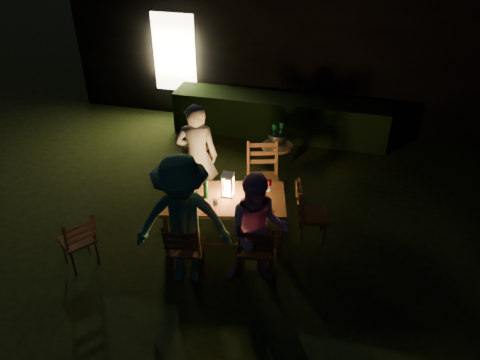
% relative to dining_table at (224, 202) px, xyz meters
% --- Properties ---
extents(garden_envelope, '(40.00, 40.00, 3.20)m').
position_rel_dining_table_xyz_m(garden_envelope, '(0.67, 5.74, 0.95)').
color(garden_envelope, black).
rests_on(garden_envelope, ground).
extents(dining_table, '(1.81, 1.18, 0.70)m').
position_rel_dining_table_xyz_m(dining_table, '(0.00, 0.00, 0.00)').
color(dining_table, '#462717').
rests_on(dining_table, ground).
extents(chair_near_left, '(0.51, 0.54, 0.99)m').
position_rel_dining_table_xyz_m(chair_near_left, '(-0.27, -0.85, -0.33)').
color(chair_near_left, '#462717').
rests_on(chair_near_left, ground).
extents(chair_near_right, '(0.51, 0.54, 1.01)m').
position_rel_dining_table_xyz_m(chair_near_right, '(0.61, -0.65, -0.32)').
color(chair_near_right, '#462717').
rests_on(chair_near_right, ground).
extents(chair_far_left, '(0.57, 0.59, 1.01)m').
position_rel_dining_table_xyz_m(chair_far_left, '(-0.61, 0.65, -0.32)').
color(chair_far_left, '#462717').
rests_on(chair_far_left, ground).
extents(chair_far_right, '(0.61, 0.63, 1.07)m').
position_rel_dining_table_xyz_m(chair_far_right, '(0.36, 0.87, -0.30)').
color(chair_far_right, '#462717').
rests_on(chair_far_right, ground).
extents(chair_end, '(0.51, 0.48, 0.93)m').
position_rel_dining_table_xyz_m(chair_end, '(1.20, 0.27, -0.35)').
color(chair_end, '#462717').
rests_on(chair_end, ground).
extents(chair_spare, '(0.59, 0.58, 0.90)m').
position_rel_dining_table_xyz_m(chair_spare, '(-1.70, -1.02, -0.35)').
color(chair_spare, '#462717').
rests_on(chair_spare, ground).
extents(person_house_side, '(0.70, 0.54, 1.72)m').
position_rel_dining_table_xyz_m(person_house_side, '(-0.62, 0.70, 0.23)').
color(person_house_side, beige).
rests_on(person_house_side, ground).
extents(person_opp_right, '(0.88, 0.75, 1.57)m').
position_rel_dining_table_xyz_m(person_opp_right, '(0.62, -0.70, 0.16)').
color(person_opp_right, '#C688AD').
rests_on(person_opp_right, ground).
extents(person_opp_left, '(1.29, 0.92, 1.81)m').
position_rel_dining_table_xyz_m(person_opp_left, '(-0.26, -0.90, 0.28)').
color(person_opp_left, '#376E55').
rests_on(person_opp_left, ground).
extents(lantern, '(0.16, 0.16, 0.35)m').
position_rel_dining_table_xyz_m(lantern, '(0.04, 0.06, 0.23)').
color(lantern, white).
rests_on(lantern, dining_table).
extents(plate_far_left, '(0.25, 0.25, 0.01)m').
position_rel_dining_table_xyz_m(plate_far_left, '(-0.59, 0.09, 0.08)').
color(plate_far_left, white).
rests_on(plate_far_left, dining_table).
extents(plate_near_left, '(0.25, 0.25, 0.01)m').
position_rel_dining_table_xyz_m(plate_near_left, '(-0.49, -0.34, 0.08)').
color(plate_near_left, white).
rests_on(plate_near_left, dining_table).
extents(plate_far_right, '(0.25, 0.25, 0.01)m').
position_rel_dining_table_xyz_m(plate_far_right, '(0.39, 0.31, 0.08)').
color(plate_far_right, white).
rests_on(plate_far_right, dining_table).
extents(plate_near_right, '(0.25, 0.25, 0.01)m').
position_rel_dining_table_xyz_m(plate_near_right, '(0.49, -0.11, 0.08)').
color(plate_near_right, white).
rests_on(plate_near_right, dining_table).
extents(wineglass_a, '(0.06, 0.06, 0.18)m').
position_rel_dining_table_xyz_m(wineglass_a, '(-0.35, 0.21, 0.16)').
color(wineglass_a, '#59070F').
rests_on(wineglass_a, dining_table).
extents(wineglass_b, '(0.06, 0.06, 0.18)m').
position_rel_dining_table_xyz_m(wineglass_b, '(-0.68, -0.28, 0.16)').
color(wineglass_b, '#59070F').
rests_on(wineglass_b, dining_table).
extents(wineglass_c, '(0.06, 0.06, 0.18)m').
position_rel_dining_table_xyz_m(wineglass_c, '(0.35, -0.21, 0.16)').
color(wineglass_c, '#59070F').
rests_on(wineglass_c, dining_table).
extents(wineglass_d, '(0.06, 0.06, 0.18)m').
position_rel_dining_table_xyz_m(wineglass_d, '(0.56, 0.31, 0.16)').
color(wineglass_d, '#59070F').
rests_on(wineglass_d, dining_table).
extents(wineglass_e, '(0.06, 0.06, 0.18)m').
position_rel_dining_table_xyz_m(wineglass_e, '(-0.03, -0.31, 0.16)').
color(wineglass_e, silver).
rests_on(wineglass_e, dining_table).
extents(bottle_table, '(0.07, 0.07, 0.28)m').
position_rel_dining_table_xyz_m(bottle_table, '(-0.24, -0.06, 0.21)').
color(bottle_table, '#0F471E').
rests_on(bottle_table, dining_table).
extents(napkin_left, '(0.18, 0.14, 0.01)m').
position_rel_dining_table_xyz_m(napkin_left, '(-0.08, -0.35, 0.07)').
color(napkin_left, red).
rests_on(napkin_left, dining_table).
extents(napkin_right, '(0.18, 0.14, 0.01)m').
position_rel_dining_table_xyz_m(napkin_right, '(0.60, -0.17, 0.07)').
color(napkin_right, red).
rests_on(napkin_right, dining_table).
extents(phone, '(0.14, 0.07, 0.01)m').
position_rel_dining_table_xyz_m(phone, '(-0.54, -0.43, 0.07)').
color(phone, black).
rests_on(phone, dining_table).
extents(side_table, '(0.51, 0.51, 0.69)m').
position_rel_dining_table_xyz_m(side_table, '(0.44, 1.65, -0.02)').
color(side_table, '#916A48').
rests_on(side_table, ground).
extents(ice_bucket, '(0.30, 0.30, 0.22)m').
position_rel_dining_table_xyz_m(ice_bucket, '(0.44, 1.65, 0.17)').
color(ice_bucket, '#A5A8AD').
rests_on(ice_bucket, side_table).
extents(bottle_bucket_a, '(0.07, 0.07, 0.32)m').
position_rel_dining_table_xyz_m(bottle_bucket_a, '(0.39, 1.61, 0.22)').
color(bottle_bucket_a, '#0F471E').
rests_on(bottle_bucket_a, side_table).
extents(bottle_bucket_b, '(0.07, 0.07, 0.32)m').
position_rel_dining_table_xyz_m(bottle_bucket_b, '(0.49, 1.69, 0.22)').
color(bottle_bucket_b, '#0F471E').
rests_on(bottle_bucket_b, side_table).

